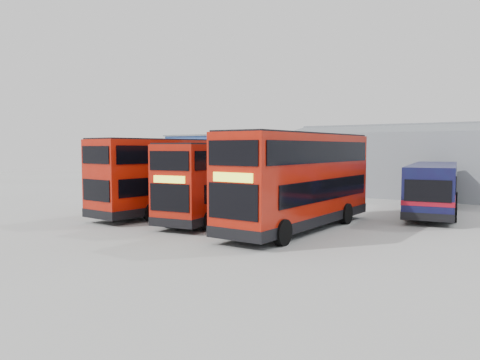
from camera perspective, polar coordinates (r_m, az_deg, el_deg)
ground_plane at (r=24.98m, az=2.01°, el=-4.92°), size 120.00×120.00×0.00m
office_block at (r=47.45m, az=-0.50°, el=2.44°), size 12.30×8.32×5.12m
maintenance_shed at (r=41.15m, az=27.24°, el=1.79°), size 30.50×12.00×5.89m
double_decker_left at (r=27.43m, az=-8.35°, el=0.39°), size 3.05×10.41×4.35m
double_decker_centre at (r=25.04m, az=-2.41°, el=-0.23°), size 3.78×9.86×4.08m
double_decker_right at (r=22.18m, az=7.27°, el=-0.20°), size 2.83×10.79×4.55m
single_decker_blue at (r=29.48m, az=22.46°, el=-1.04°), size 4.20×10.92×2.90m
panel_van at (r=45.05m, az=-10.14°, el=0.72°), size 3.64×5.88×2.41m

